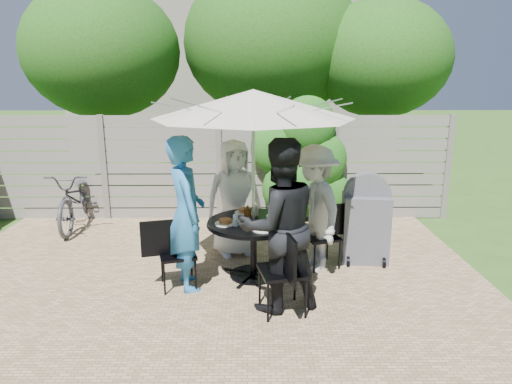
{
  "coord_description": "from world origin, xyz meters",
  "views": [
    {
      "loc": [
        0.58,
        -4.82,
        2.48
      ],
      "look_at": [
        0.63,
        0.74,
        1.07
      ],
      "focal_mm": 32.0,
      "sensor_mm": 36.0,
      "label": 1
    }
  ],
  "objects_px": {
    "patio_table": "(253,238)",
    "person_left": "(186,214)",
    "chair_left": "(177,268)",
    "plate_back": "(245,211)",
    "glass_right": "(270,211)",
    "person_back": "(234,198)",
    "person_front": "(279,226)",
    "chair_back": "(232,233)",
    "bbq_grill": "(365,222)",
    "plate_right": "(281,216)",
    "coffee_cup": "(255,211)",
    "plate_left": "(225,222)",
    "person_right": "(314,209)",
    "chair_right": "(322,249)",
    "glass_left": "(236,220)",
    "glass_front": "(269,221)",
    "plate_extra": "(276,225)",
    "umbrella": "(253,104)",
    "plate_front": "(263,228)",
    "bicycle": "(78,198)",
    "chair_front": "(283,288)",
    "syrup_jug": "(248,214)"
  },
  "relations": [
    {
      "from": "person_front",
      "to": "plate_back",
      "type": "distance_m",
      "value": 1.2
    },
    {
      "from": "chair_back",
      "to": "patio_table",
      "type": "bearing_deg",
      "value": -1.23
    },
    {
      "from": "person_right",
      "to": "plate_front",
      "type": "bearing_deg",
      "value": -66.55
    },
    {
      "from": "glass_right",
      "to": "plate_right",
      "type": "bearing_deg",
      "value": -27.66
    },
    {
      "from": "glass_right",
      "to": "chair_right",
      "type": "bearing_deg",
      "value": 10.1
    },
    {
      "from": "patio_table",
      "to": "person_left",
      "type": "height_order",
      "value": "person_left"
    },
    {
      "from": "person_right",
      "to": "glass_right",
      "type": "distance_m",
      "value": 0.58
    },
    {
      "from": "umbrella",
      "to": "person_front",
      "type": "distance_m",
      "value": 1.48
    },
    {
      "from": "person_left",
      "to": "bicycle",
      "type": "relative_size",
      "value": 0.98
    },
    {
      "from": "plate_left",
      "to": "bbq_grill",
      "type": "xyz_separation_m",
      "value": [
        1.86,
        0.63,
        -0.2
      ]
    },
    {
      "from": "person_back",
      "to": "coffee_cup",
      "type": "xyz_separation_m",
      "value": [
        0.29,
        -0.55,
        -0.02
      ]
    },
    {
      "from": "plate_back",
      "to": "chair_front",
      "type": "bearing_deg",
      "value": -71.5
    },
    {
      "from": "patio_table",
      "to": "person_left",
      "type": "relative_size",
      "value": 0.78
    },
    {
      "from": "chair_back",
      "to": "bbq_grill",
      "type": "height_order",
      "value": "bbq_grill"
    },
    {
      "from": "umbrella",
      "to": "bicycle",
      "type": "distance_m",
      "value": 3.96
    },
    {
      "from": "chair_left",
      "to": "plate_back",
      "type": "height_order",
      "value": "chair_left"
    },
    {
      "from": "patio_table",
      "to": "umbrella",
      "type": "bearing_deg",
      "value": 135.0
    },
    {
      "from": "chair_back",
      "to": "person_back",
      "type": "height_order",
      "value": "person_back"
    },
    {
      "from": "person_left",
      "to": "plate_left",
      "type": "distance_m",
      "value": 0.49
    },
    {
      "from": "person_left",
      "to": "bbq_grill",
      "type": "xyz_separation_m",
      "value": [
        2.31,
        0.77,
        -0.35
      ]
    },
    {
      "from": "chair_right",
      "to": "glass_left",
      "type": "bearing_deg",
      "value": 6.48
    },
    {
      "from": "chair_front",
      "to": "chair_left",
      "type": "bearing_deg",
      "value": 52.14
    },
    {
      "from": "glass_front",
      "to": "coffee_cup",
      "type": "height_order",
      "value": "glass_front"
    },
    {
      "from": "person_back",
      "to": "plate_left",
      "type": "height_order",
      "value": "person_back"
    },
    {
      "from": "umbrella",
      "to": "chair_left",
      "type": "height_order",
      "value": "umbrella"
    },
    {
      "from": "chair_back",
      "to": "plate_left",
      "type": "distance_m",
      "value": 1.15
    },
    {
      "from": "umbrella",
      "to": "plate_front",
      "type": "xyz_separation_m",
      "value": [
        0.11,
        -0.34,
        -1.4
      ]
    },
    {
      "from": "plate_extra",
      "to": "chair_left",
      "type": "bearing_deg",
      "value": -176.14
    },
    {
      "from": "plate_back",
      "to": "glass_right",
      "type": "height_order",
      "value": "glass_right"
    },
    {
      "from": "bbq_grill",
      "to": "plate_left",
      "type": "bearing_deg",
      "value": -155.72
    },
    {
      "from": "person_left",
      "to": "glass_front",
      "type": "xyz_separation_m",
      "value": [
        0.97,
        0.05,
        -0.11
      ]
    },
    {
      "from": "plate_right",
      "to": "syrup_jug",
      "type": "distance_m",
      "value": 0.43
    },
    {
      "from": "person_front",
      "to": "plate_front",
      "type": "relative_size",
      "value": 7.24
    },
    {
      "from": "plate_back",
      "to": "glass_front",
      "type": "bearing_deg",
      "value": -61.8
    },
    {
      "from": "chair_front",
      "to": "umbrella",
      "type": "bearing_deg",
      "value": 7.15
    },
    {
      "from": "umbrella",
      "to": "chair_left",
      "type": "distance_m",
      "value": 2.13
    },
    {
      "from": "plate_right",
      "to": "coffee_cup",
      "type": "bearing_deg",
      "value": 158.36
    },
    {
      "from": "glass_right",
      "to": "syrup_jug",
      "type": "relative_size",
      "value": 0.88
    },
    {
      "from": "umbrella",
      "to": "plate_extra",
      "type": "xyz_separation_m",
      "value": [
        0.27,
        -0.23,
        -1.4
      ]
    },
    {
      "from": "umbrella",
      "to": "person_right",
      "type": "bearing_deg",
      "value": 18.59
    },
    {
      "from": "chair_right",
      "to": "plate_extra",
      "type": "relative_size",
      "value": 3.58
    },
    {
      "from": "patio_table",
      "to": "chair_left",
      "type": "bearing_deg",
      "value": -161.46
    },
    {
      "from": "person_right",
      "to": "glass_right",
      "type": "height_order",
      "value": "person_right"
    },
    {
      "from": "person_right",
      "to": "glass_front",
      "type": "xyz_separation_m",
      "value": [
        -0.6,
        -0.48,
        -0.01
      ]
    },
    {
      "from": "person_front",
      "to": "syrup_jug",
      "type": "height_order",
      "value": "person_front"
    },
    {
      "from": "chair_left",
      "to": "plate_left",
      "type": "distance_m",
      "value": 0.79
    },
    {
      "from": "chair_left",
      "to": "person_left",
      "type": "height_order",
      "value": "person_left"
    },
    {
      "from": "person_front",
      "to": "plate_left",
      "type": "xyz_separation_m",
      "value": [
        -0.61,
        0.67,
        -0.17
      ]
    },
    {
      "from": "glass_right",
      "to": "person_back",
      "type": "bearing_deg",
      "value": 128.29
    },
    {
      "from": "chair_left",
      "to": "person_left",
      "type": "bearing_deg",
      "value": 3.07
    }
  ]
}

